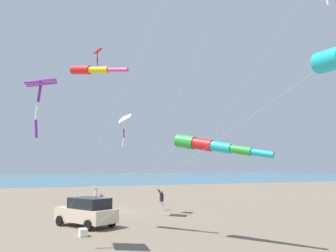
{
  "coord_description": "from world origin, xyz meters",
  "views": [
    {
      "loc": [
        29.24,
        -8.45,
        3.65
      ],
      "look_at": [
        12.84,
        -0.75,
        6.05
      ],
      "focal_mm": 35.36,
      "sensor_mm": 36.0,
      "label": 1
    }
  ],
  "objects_px": {
    "kite_delta_black_fish_shape": "(40,83)",
    "kite_windsock_checkered_midright": "(91,70)",
    "kite_delta_rainbow_low_near": "(97,52)",
    "person_adult_flyer": "(161,199)",
    "kite_windsock_red_high_left": "(208,145)",
    "cooler_box": "(83,232)",
    "person_child_green_jacket": "(79,202)",
    "parked_car": "(87,212)",
    "person_child_grey_jacket": "(101,201)",
    "person_bystander_far": "(96,194)",
    "kite_delta_long_streamer_right": "(123,119)"
  },
  "relations": [
    {
      "from": "kite_windsock_red_high_left",
      "to": "person_child_green_jacket",
      "type": "bearing_deg",
      "value": -168.87
    },
    {
      "from": "parked_car",
      "to": "kite_delta_rainbow_low_near",
      "type": "distance_m",
      "value": 14.11
    },
    {
      "from": "person_child_green_jacket",
      "to": "person_child_grey_jacket",
      "type": "bearing_deg",
      "value": 18.1
    },
    {
      "from": "kite_delta_long_streamer_right",
      "to": "cooler_box",
      "type": "bearing_deg",
      "value": -33.03
    },
    {
      "from": "person_child_grey_jacket",
      "to": "kite_delta_long_streamer_right",
      "type": "bearing_deg",
      "value": 16.51
    },
    {
      "from": "person_child_green_jacket",
      "to": "person_bystander_far",
      "type": "bearing_deg",
      "value": 150.38
    },
    {
      "from": "parked_car",
      "to": "kite_delta_long_streamer_right",
      "type": "distance_m",
      "value": 8.3
    },
    {
      "from": "kite_delta_black_fish_shape",
      "to": "kite_windsock_checkered_midright",
      "type": "bearing_deg",
      "value": 139.37
    },
    {
      "from": "kite_delta_rainbow_low_near",
      "to": "person_bystander_far",
      "type": "bearing_deg",
      "value": 165.56
    },
    {
      "from": "kite_windsock_red_high_left",
      "to": "kite_delta_rainbow_low_near",
      "type": "bearing_deg",
      "value": -166.3
    },
    {
      "from": "person_bystander_far",
      "to": "kite_windsock_checkered_midright",
      "type": "xyz_separation_m",
      "value": [
        16.54,
        -4.4,
        8.87
      ]
    },
    {
      "from": "kite_windsock_checkered_midright",
      "to": "kite_delta_black_fish_shape",
      "type": "bearing_deg",
      "value": -40.63
    },
    {
      "from": "cooler_box",
      "to": "kite_delta_rainbow_low_near",
      "type": "xyz_separation_m",
      "value": [
        -8.6,
        2.41,
        13.64
      ]
    },
    {
      "from": "person_adult_flyer",
      "to": "kite_windsock_red_high_left",
      "type": "height_order",
      "value": "kite_windsock_red_high_left"
    },
    {
      "from": "kite_windsock_red_high_left",
      "to": "kite_windsock_checkered_midright",
      "type": "height_order",
      "value": "kite_windsock_checkered_midright"
    },
    {
      "from": "person_adult_flyer",
      "to": "person_bystander_far",
      "type": "bearing_deg",
      "value": -155.55
    },
    {
      "from": "person_adult_flyer",
      "to": "person_child_grey_jacket",
      "type": "distance_m",
      "value": 5.49
    },
    {
      "from": "person_child_green_jacket",
      "to": "kite_windsock_red_high_left",
      "type": "xyz_separation_m",
      "value": [
        17.37,
        3.42,
        4.26
      ]
    },
    {
      "from": "person_adult_flyer",
      "to": "kite_windsock_red_high_left",
      "type": "distance_m",
      "value": 14.22
    },
    {
      "from": "parked_car",
      "to": "kite_windsock_red_high_left",
      "type": "distance_m",
      "value": 9.59
    },
    {
      "from": "kite_delta_black_fish_shape",
      "to": "person_child_grey_jacket",
      "type": "bearing_deg",
      "value": 152.92
    },
    {
      "from": "kite_delta_rainbow_low_near",
      "to": "kite_windsock_checkered_midright",
      "type": "bearing_deg",
      "value": -15.46
    },
    {
      "from": "kite_delta_black_fish_shape",
      "to": "kite_delta_long_streamer_right",
      "type": "relative_size",
      "value": 0.97
    },
    {
      "from": "kite_delta_black_fish_shape",
      "to": "kite_windsock_red_high_left",
      "type": "bearing_deg",
      "value": 77.24
    },
    {
      "from": "kite_windsock_checkered_midright",
      "to": "kite_delta_long_streamer_right",
      "type": "relative_size",
      "value": 1.75
    },
    {
      "from": "parked_car",
      "to": "cooler_box",
      "type": "height_order",
      "value": "parked_car"
    },
    {
      "from": "cooler_box",
      "to": "person_adult_flyer",
      "type": "bearing_deg",
      "value": 135.89
    },
    {
      "from": "cooler_box",
      "to": "kite_delta_long_streamer_right",
      "type": "xyz_separation_m",
      "value": [
        -6.47,
        4.21,
        7.53
      ]
    },
    {
      "from": "person_adult_flyer",
      "to": "kite_windsock_checkered_midright",
      "type": "bearing_deg",
      "value": -47.24
    },
    {
      "from": "person_child_green_jacket",
      "to": "kite_delta_long_streamer_right",
      "type": "relative_size",
      "value": 0.15
    },
    {
      "from": "cooler_box",
      "to": "parked_car",
      "type": "bearing_deg",
      "value": 165.41
    },
    {
      "from": "person_bystander_far",
      "to": "kite_windsock_red_high_left",
      "type": "xyz_separation_m",
      "value": [
        22.07,
        0.75,
        3.91
      ]
    },
    {
      "from": "cooler_box",
      "to": "person_bystander_far",
      "type": "xyz_separation_m",
      "value": [
        -17.83,
        4.79,
        0.81
      ]
    },
    {
      "from": "kite_delta_black_fish_shape",
      "to": "kite_windsock_red_high_left",
      "type": "xyz_separation_m",
      "value": [
        1.87,
        8.28,
        -2.88
      ]
    },
    {
      "from": "kite_delta_rainbow_low_near",
      "to": "person_adult_flyer",
      "type": "bearing_deg",
      "value": 94.12
    },
    {
      "from": "parked_car",
      "to": "person_child_green_jacket",
      "type": "distance_m",
      "value": 10.12
    },
    {
      "from": "person_child_green_jacket",
      "to": "kite_windsock_checkered_midright",
      "type": "height_order",
      "value": "kite_windsock_checkered_midright"
    },
    {
      "from": "parked_car",
      "to": "kite_delta_black_fish_shape",
      "type": "xyz_separation_m",
      "value": [
        5.46,
        -3.55,
        6.86
      ]
    },
    {
      "from": "cooler_box",
      "to": "kite_windsock_checkered_midright",
      "type": "height_order",
      "value": "kite_windsock_checkered_midright"
    },
    {
      "from": "cooler_box",
      "to": "person_child_grey_jacket",
      "type": "bearing_deg",
      "value": 160.76
    },
    {
      "from": "person_child_grey_jacket",
      "to": "kite_delta_long_streamer_right",
      "type": "xyz_separation_m",
      "value": [
        3.02,
        0.89,
        6.78
      ]
    },
    {
      "from": "person_bystander_far",
      "to": "kite_delta_long_streamer_right",
      "type": "height_order",
      "value": "kite_delta_long_streamer_right"
    },
    {
      "from": "person_adult_flyer",
      "to": "cooler_box",
      "type": "bearing_deg",
      "value": -44.11
    },
    {
      "from": "person_bystander_far",
      "to": "person_child_green_jacket",
      "type": "bearing_deg",
      "value": -29.62
    },
    {
      "from": "person_bystander_far",
      "to": "parked_car",
      "type": "bearing_deg",
      "value": -15.12
    },
    {
      "from": "person_adult_flyer",
      "to": "kite_windsock_red_high_left",
      "type": "bearing_deg",
      "value": -13.72
    },
    {
      "from": "kite_delta_long_streamer_right",
      "to": "kite_windsock_checkered_midright",
      "type": "bearing_deg",
      "value": -36.41
    },
    {
      "from": "person_adult_flyer",
      "to": "kite_delta_rainbow_low_near",
      "type": "height_order",
      "value": "kite_delta_rainbow_low_near"
    },
    {
      "from": "person_child_grey_jacket",
      "to": "kite_windsock_checkered_midright",
      "type": "bearing_deg",
      "value": -19.62
    },
    {
      "from": "person_child_grey_jacket",
      "to": "kite_delta_black_fish_shape",
      "type": "bearing_deg",
      "value": -27.08
    }
  ]
}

